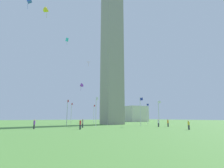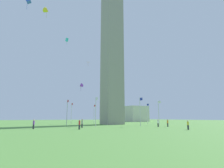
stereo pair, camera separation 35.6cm
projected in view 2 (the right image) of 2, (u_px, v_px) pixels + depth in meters
name	position (u px, v px, depth m)	size (l,w,h in m)	color
ground_plane	(112.00, 124.00, 55.23)	(260.00, 260.00, 0.00)	#548C3D
obelisk_monument	(112.00, 45.00, 60.15)	(5.81, 5.81, 52.78)	gray
flagpole_n	(140.00, 110.00, 43.66)	(1.12, 0.14, 7.02)	silver
flagpole_ne	(159.00, 111.00, 52.06)	(1.12, 0.14, 7.02)	silver
flagpole_e	(147.00, 112.00, 62.70)	(1.12, 0.14, 7.02)	silver
flagpole_se	(122.00, 113.00, 69.36)	(1.12, 0.14, 7.02)	silver
flagpole_s	(94.00, 113.00, 68.13)	(1.12, 0.14, 7.02)	silver
flagpole_sw	(71.00, 112.00, 59.73)	(1.12, 0.14, 7.02)	silver
flagpole_w	(67.00, 111.00, 49.09)	(1.12, 0.14, 7.02)	silver
flagpole_nw	(96.00, 110.00, 42.43)	(1.12, 0.14, 7.02)	silver
person_gray_shirt	(82.00, 123.00, 36.94)	(0.32, 0.32, 1.75)	#2D2D38
person_yellow_shirt	(188.00, 125.00, 30.75)	(0.32, 0.32, 1.61)	#2D2D38
person_orange_shirt	(168.00, 123.00, 40.66)	(0.32, 0.32, 1.66)	#2D2D38
person_red_shirt	(79.00, 124.00, 31.52)	(0.32, 0.32, 1.73)	#2D2D38
person_purple_shirt	(34.00, 124.00, 32.64)	(0.32, 0.32, 1.74)	#2D2D38
person_white_shirt	(158.00, 123.00, 40.44)	(0.32, 0.32, 1.66)	#2D2D38
kite_purple_delta	(81.00, 86.00, 51.77)	(1.64, 1.55, 2.20)	purple
kite_yellow_delta	(47.00, 11.00, 42.95)	(2.09, 2.17, 2.72)	yellow
kite_cyan_box	(67.00, 40.00, 50.72)	(0.94, 0.81, 2.03)	#33C6D1
kite_orange_diamond	(88.00, 62.00, 49.42)	(0.93, 0.95, 1.26)	orange
distant_building	(128.00, 114.00, 102.05)	(25.05, 10.77, 8.14)	beige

